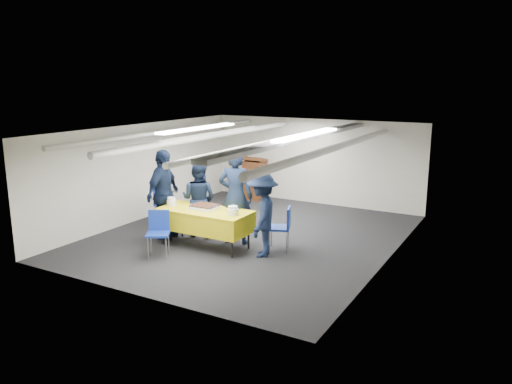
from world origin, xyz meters
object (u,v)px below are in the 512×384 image
at_px(sheet_cake, 205,207).
at_px(podium, 255,178).
at_px(serving_table, 205,220).
at_px(chair_left, 163,202).
at_px(chair_right, 283,224).
at_px(sailor_d, 262,215).
at_px(chair_near, 158,228).
at_px(sailor_c, 163,194).
at_px(sailor_b, 199,199).
at_px(sailor_a, 236,196).

relative_size(sheet_cake, podium, 0.43).
distance_m(serving_table, chair_left, 2.01).
height_order(sheet_cake, chair_right, chair_right).
distance_m(sheet_cake, sailor_d, 1.29).
bearing_deg(chair_left, podium, 78.49).
bearing_deg(chair_near, chair_right, 36.59).
bearing_deg(sailor_c, sheet_cake, -98.17).
height_order(chair_right, chair_left, same).
bearing_deg(sailor_b, sheet_cake, 127.73).
relative_size(podium, sailor_d, 0.77).
distance_m(sheet_cake, chair_right, 1.62).
height_order(sheet_cake, sailor_d, sailor_d).
xyz_separation_m(serving_table, chair_near, (-0.48, -0.86, -0.03)).
bearing_deg(chair_left, serving_table, -26.01).
distance_m(sheet_cake, chair_left, 1.98).
xyz_separation_m(sheet_cake, chair_right, (1.50, 0.54, -0.28)).
xyz_separation_m(chair_right, sailor_b, (-2.00, -0.05, 0.28)).
bearing_deg(sailor_a, sailor_d, 140.01).
height_order(sheet_cake, sailor_b, sailor_b).
distance_m(podium, sailor_a, 3.91).
bearing_deg(serving_table, chair_near, -119.51).
xyz_separation_m(chair_right, sailor_a, (-1.05, -0.08, 0.46)).
relative_size(serving_table, sailor_b, 1.17).
bearing_deg(chair_left, sailor_c, -49.30).
height_order(sailor_a, sailor_c, sailor_a).
relative_size(sheet_cake, sailor_b, 0.33).
distance_m(chair_near, sailor_b, 1.42).
bearing_deg(sheet_cake, sailor_a, 46.12).
xyz_separation_m(podium, sailor_a, (1.57, -3.56, 0.37)).
relative_size(sailor_c, sailor_d, 1.18).
bearing_deg(sheet_cake, chair_left, 154.87).
bearing_deg(podium, sailor_c, -89.03).
height_order(sheet_cake, chair_near, chair_near).
bearing_deg(chair_left, chair_right, -5.08).
bearing_deg(sailor_c, chair_near, -154.50).
xyz_separation_m(chair_near, sailor_b, (-0.05, 1.39, 0.28)).
bearing_deg(podium, chair_left, -101.51).
height_order(sailor_c, sailor_d, sailor_c).
relative_size(chair_right, sailor_a, 0.44).
bearing_deg(chair_left, sailor_d, -14.33).
bearing_deg(podium, chair_right, -53.02).
bearing_deg(sailor_c, serving_table, -100.81).
distance_m(serving_table, sheet_cake, 0.26).
bearing_deg(serving_table, sailor_a, 51.29).
relative_size(sailor_a, sailor_b, 1.22).
height_order(serving_table, chair_near, chair_near).
xyz_separation_m(chair_near, sailor_a, (0.90, 1.37, 0.46)).
bearing_deg(serving_table, podium, 105.86).
height_order(podium, sailor_c, sailor_c).
bearing_deg(sailor_d, sailor_c, -107.75).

